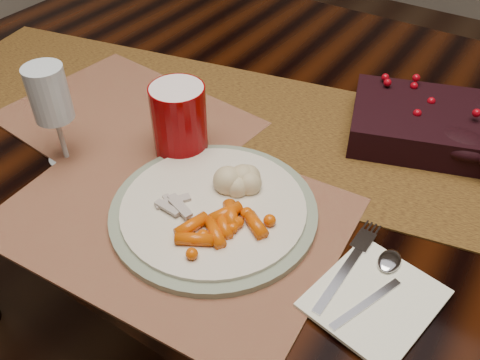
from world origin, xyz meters
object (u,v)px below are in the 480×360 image
Objects in this scene: baby_carrots at (222,228)px; red_cup at (179,121)px; napkin at (375,299)px; mashed_potatoes at (245,179)px; centerpiece at (463,124)px; placemat_main at (174,217)px; turkey_shreds at (178,206)px; wine_glass at (55,116)px; dining_table at (316,263)px; dinner_plate at (214,209)px.

baby_carrots is 0.85× the size of red_cup.
mashed_potatoes is at bearing 174.32° from napkin.
centerpiece is 0.51m from placemat_main.
wine_glass is at bearing 177.86° from turkey_shreds.
baby_carrots is at bearing -36.99° from red_cup.
centerpiece is 0.47m from red_cup.
napkin is 1.27× the size of red_cup.
mashed_potatoes is 0.48× the size of napkin.
napkin is at bearing 0.33° from placemat_main.
mashed_potatoes is 1.20× the size of turkey_shreds.
napkin is at bearing -15.51° from red_cup.
turkey_shreds is at bearing -2.14° from wine_glass.
dinner_plate is (-0.06, -0.30, 0.39)m from dining_table.
napkin is (0.21, 0.02, -0.02)m from baby_carrots.
placemat_main is 0.09m from baby_carrots.
red_cup reaches higher than dining_table.
baby_carrots is at bearing -163.14° from napkin.
mashed_potatoes reaches higher than dining_table.
red_cup reaches higher than baby_carrots.
baby_carrots is 1.68× the size of turkey_shreds.
turkey_shreds reaches higher than dining_table.
dining_table is at bearing -158.93° from centerpiece.
wine_glass reaches higher than placemat_main.
mashed_potatoes is at bearing -126.16° from centerpiece.
baby_carrots is at bearing -4.52° from placemat_main.
centerpiece is (0.19, 0.07, 0.41)m from dining_table.
baby_carrots reaches higher than dining_table.
red_cup is at bearing 126.47° from turkey_shreds.
mashed_potatoes is at bearing 15.09° from wine_glass.
turkey_shreds is (-0.29, -0.41, -0.01)m from centerpiece.
placemat_main is 0.03m from turkey_shreds.
napkin is at bearing 6.04° from baby_carrots.
wine_glass reaches higher than turkey_shreds.
dinner_plate is 0.25m from napkin.
dinner_plate is at bearing 42.22° from turkey_shreds.
centerpiece reaches higher than dining_table.
red_cup is at bearing 166.09° from mashed_potatoes.
turkey_shreds is 0.36× the size of wine_glass.
dining_table is 0.53m from turkey_shreds.
dining_table is 17.34× the size of baby_carrots.
red_cup reaches higher than placemat_main.
wine_glass is at bearing -141.95° from red_cup.
placemat_main is 0.12m from mashed_potatoes.
centerpiece is 5.92× the size of turkey_shreds.
wine_glass is at bearing -168.03° from napkin.
placemat_main is at bearing -56.17° from red_cup.
baby_carrots reaches higher than napkin.
placemat_main is 2.82× the size of wine_glass.
placemat_main is 6.45× the size of mashed_potatoes.
turkey_shreds is 0.25m from wine_glass.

